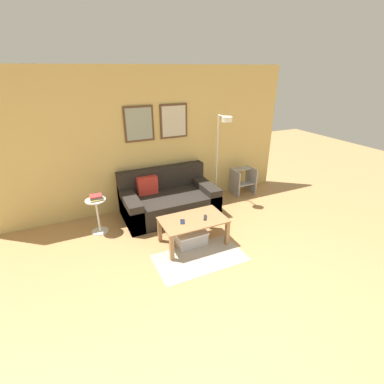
% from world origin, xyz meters
% --- Properties ---
extents(ground_plane, '(16.00, 16.00, 0.00)m').
position_xyz_m(ground_plane, '(0.00, 0.00, 0.00)').
color(ground_plane, tan).
extents(wall_back, '(5.60, 0.09, 2.55)m').
position_xyz_m(wall_back, '(0.00, 3.60, 1.28)').
color(wall_back, '#D6B76B').
rests_on(wall_back, ground_plane).
extents(area_rug, '(1.28, 0.71, 0.01)m').
position_xyz_m(area_rug, '(0.07, 1.64, 0.00)').
color(area_rug, '#A39989').
rests_on(area_rug, ground_plane).
extents(couch, '(1.67, 0.96, 0.80)m').
position_xyz_m(couch, '(0.14, 3.10, 0.27)').
color(couch, '#28231E').
rests_on(couch, ground_plane).
extents(coffee_table, '(0.98, 0.59, 0.42)m').
position_xyz_m(coffee_table, '(0.14, 2.03, 0.35)').
color(coffee_table, '#997047').
rests_on(coffee_table, ground_plane).
extents(storage_bin, '(0.47, 0.39, 0.22)m').
position_xyz_m(storage_bin, '(0.10, 2.05, 0.11)').
color(storage_bin, '#B2B2B7').
rests_on(storage_bin, ground_plane).
extents(floor_lamp, '(0.21, 0.50, 1.71)m').
position_xyz_m(floor_lamp, '(1.26, 3.12, 1.21)').
color(floor_lamp, white).
rests_on(floor_lamp, ground_plane).
extents(side_table, '(0.32, 0.32, 0.59)m').
position_xyz_m(side_table, '(-1.12, 2.97, 0.35)').
color(side_table, silver).
rests_on(side_table, ground_plane).
extents(book_stack, '(0.21, 0.20, 0.07)m').
position_xyz_m(book_stack, '(-1.11, 2.97, 0.63)').
color(book_stack, '#D18438').
rests_on(book_stack, side_table).
extents(remote_control, '(0.11, 0.15, 0.02)m').
position_xyz_m(remote_control, '(0.32, 1.98, 0.43)').
color(remote_control, '#232328').
rests_on(remote_control, coffee_table).
extents(cell_phone, '(0.11, 0.15, 0.01)m').
position_xyz_m(cell_phone, '(-0.03, 2.02, 0.43)').
color(cell_phone, '#1E2338').
rests_on(cell_phone, coffee_table).
extents(step_stool, '(0.46, 0.39, 0.54)m').
position_xyz_m(step_stool, '(1.93, 3.29, 0.29)').
color(step_stool, '#99999E').
rests_on(step_stool, ground_plane).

